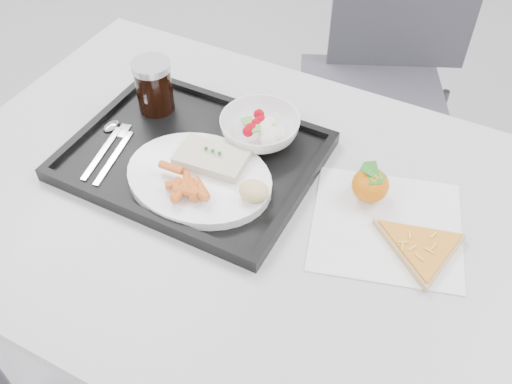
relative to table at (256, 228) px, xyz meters
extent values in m
cube|color=#BCBBBE|center=(0.00, 0.00, 0.05)|extent=(1.20, 0.80, 0.03)
cylinder|color=#47474C|center=(-0.54, 0.34, -0.32)|extent=(0.04, 0.04, 0.72)
cube|color=#36363C|center=(-0.01, 0.76, -0.23)|extent=(0.56, 0.56, 0.04)
cylinder|color=#47474C|center=(-0.19, 0.58, -0.47)|extent=(0.03, 0.03, 0.43)
cylinder|color=#47474C|center=(0.17, 0.58, -0.47)|extent=(0.03, 0.03, 0.43)
cylinder|color=#47474C|center=(-0.19, 0.94, -0.47)|extent=(0.03, 0.03, 0.43)
cylinder|color=#47474C|center=(0.17, 0.94, -0.47)|extent=(0.03, 0.03, 0.43)
cube|color=black|center=(-0.16, 0.04, 0.07)|extent=(0.45, 0.35, 0.01)
cube|color=black|center=(-0.16, 0.21, 0.09)|extent=(0.45, 0.02, 0.01)
cube|color=black|center=(-0.16, -0.13, 0.09)|extent=(0.45, 0.02, 0.01)
cube|color=black|center=(0.06, 0.04, 0.09)|extent=(0.02, 0.32, 0.01)
cube|color=black|center=(-0.37, 0.04, 0.09)|extent=(0.02, 0.32, 0.01)
cylinder|color=white|center=(-0.11, -0.01, 0.09)|extent=(0.27, 0.27, 0.02)
cube|color=beige|center=(-0.10, 0.03, 0.11)|extent=(0.13, 0.09, 0.02)
sphere|color=#236B1C|center=(-0.12, 0.03, 0.12)|extent=(0.01, 0.01, 0.01)
sphere|color=#236B1C|center=(-0.10, 0.03, 0.12)|extent=(0.01, 0.01, 0.01)
sphere|color=#236B1C|center=(-0.09, 0.03, 0.12)|extent=(0.01, 0.01, 0.01)
ellipsoid|color=tan|center=(0.00, -0.02, 0.12)|extent=(0.06, 0.05, 0.03)
imported|color=white|center=(-0.07, 0.14, 0.11)|extent=(0.15, 0.15, 0.05)
cylinder|color=black|center=(-0.30, 0.13, 0.13)|extent=(0.07, 0.07, 0.10)
cylinder|color=#A5A8AD|center=(-0.30, 0.13, 0.18)|extent=(0.08, 0.08, 0.01)
cube|color=silver|center=(-0.31, -0.03, 0.08)|extent=(0.04, 0.15, 0.00)
ellipsoid|color=silver|center=(-0.34, 0.04, 0.09)|extent=(0.03, 0.04, 0.01)
cube|color=silver|center=(-0.28, -0.03, 0.08)|extent=(0.04, 0.15, 0.00)
cube|color=silver|center=(-0.31, 0.04, 0.08)|extent=(0.03, 0.04, 0.00)
cube|color=silver|center=(0.22, 0.06, 0.07)|extent=(0.31, 0.30, 0.00)
ellipsoid|color=#FFAE22|center=(0.17, 0.10, 0.10)|extent=(0.07, 0.07, 0.06)
cube|color=#236B1C|center=(0.17, 0.10, 0.13)|extent=(0.04, 0.05, 0.02)
cube|color=#236B1C|center=(0.17, 0.10, 0.13)|extent=(0.04, 0.02, 0.02)
cylinder|color=tan|center=(0.29, 0.03, 0.08)|extent=(0.22, 0.22, 0.01)
cylinder|color=#B64908|center=(0.29, 0.03, 0.08)|extent=(0.19, 0.19, 0.00)
cube|color=#EABC47|center=(0.30, 0.03, 0.09)|extent=(0.01, 0.02, 0.00)
cube|color=#EABC47|center=(0.29, 0.00, 0.09)|extent=(0.02, 0.01, 0.00)
cube|color=#EABC47|center=(0.30, 0.02, 0.09)|extent=(0.02, 0.01, 0.00)
cube|color=#EABC47|center=(0.26, 0.02, 0.09)|extent=(0.02, 0.01, 0.00)
cube|color=#EABC47|center=(0.26, 0.04, 0.09)|extent=(0.01, 0.02, 0.00)
cube|color=#EABC47|center=(0.30, 0.06, 0.09)|extent=(0.01, 0.02, 0.00)
cube|color=#EABC47|center=(0.26, 0.01, 0.09)|extent=(0.01, 0.02, 0.00)
cube|color=#EABC47|center=(0.27, 0.01, 0.09)|extent=(0.01, 0.01, 0.00)
cylinder|color=#CF571C|center=(-0.12, -0.06, 0.11)|extent=(0.04, 0.04, 0.01)
cylinder|color=#CF571C|center=(-0.10, -0.07, 0.12)|extent=(0.05, 0.02, 0.01)
cylinder|color=#CF571C|center=(-0.09, -0.06, 0.11)|extent=(0.04, 0.04, 0.01)
cylinder|color=#CF571C|center=(-0.12, -0.07, 0.11)|extent=(0.03, 0.05, 0.01)
cylinder|color=#CF571C|center=(-0.11, -0.07, 0.11)|extent=(0.02, 0.04, 0.01)
cylinder|color=#CF571C|center=(-0.15, -0.03, 0.12)|extent=(0.04, 0.02, 0.01)
cylinder|color=#CF571C|center=(-0.08, -0.06, 0.12)|extent=(0.05, 0.02, 0.01)
cylinder|color=#CF571C|center=(-0.08, -0.05, 0.12)|extent=(0.04, 0.04, 0.01)
cylinder|color=#CF571C|center=(-0.10, -0.06, 0.12)|extent=(0.04, 0.04, 0.01)
cylinder|color=#CF571C|center=(-0.11, -0.05, 0.11)|extent=(0.04, 0.04, 0.01)
sphere|color=#A3000E|center=(-0.07, 0.15, 0.12)|extent=(0.02, 0.02, 0.02)
sphere|color=#A3000E|center=(-0.08, 0.11, 0.12)|extent=(0.02, 0.02, 0.02)
sphere|color=#A3000E|center=(-0.08, 0.12, 0.12)|extent=(0.02, 0.02, 0.02)
sphere|color=#A3000E|center=(-0.08, 0.17, 0.12)|extent=(0.02, 0.02, 0.02)
sphere|color=#A3000E|center=(-0.07, 0.14, 0.12)|extent=(0.02, 0.02, 0.02)
ellipsoid|color=silver|center=(-0.03, 0.13, 0.12)|extent=(0.03, 0.03, 0.02)
ellipsoid|color=silver|center=(-0.05, 0.13, 0.12)|extent=(0.03, 0.03, 0.02)
ellipsoid|color=silver|center=(-0.05, 0.16, 0.12)|extent=(0.03, 0.03, 0.02)
ellipsoid|color=silver|center=(-0.03, 0.11, 0.12)|extent=(0.03, 0.03, 0.02)
ellipsoid|color=silver|center=(-0.05, 0.14, 0.12)|extent=(0.03, 0.03, 0.02)
cube|color=#60943B|center=(-0.09, 0.14, 0.12)|extent=(0.03, 0.03, 0.00)
cube|color=#60943B|center=(-0.04, 0.14, 0.12)|extent=(0.03, 0.03, 0.00)
cube|color=#60943B|center=(-0.07, 0.12, 0.12)|extent=(0.03, 0.03, 0.00)
camera|label=1|loc=(0.31, -0.60, 0.81)|focal=40.00mm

